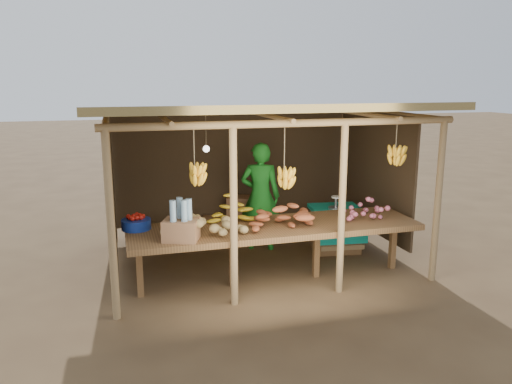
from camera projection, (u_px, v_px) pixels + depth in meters
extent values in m
plane|color=brown|center=(256.00, 258.00, 7.74)|extent=(60.00, 60.00, 0.00)
cylinder|color=#98784E|center=(111.00, 227.00, 5.53)|extent=(0.09, 0.09, 2.20)
cylinder|color=#98784E|center=(438.00, 203.00, 6.65)|extent=(0.09, 0.09, 2.20)
cylinder|color=#98784E|center=(111.00, 178.00, 8.35)|extent=(0.09, 0.09, 2.20)
cylinder|color=#98784E|center=(341.00, 166.00, 9.47)|extent=(0.09, 0.09, 2.20)
cylinder|color=#98784E|center=(234.00, 218.00, 5.91)|extent=(0.09, 0.09, 2.20)
cylinder|color=#98784E|center=(342.00, 210.00, 6.28)|extent=(0.09, 0.09, 2.20)
cylinder|color=#98784E|center=(291.00, 123.00, 5.85)|extent=(4.40, 0.09, 0.09)
cylinder|color=#98784E|center=(232.00, 109.00, 8.67)|extent=(4.40, 0.09, 0.09)
cube|color=olive|center=(256.00, 109.00, 7.24)|extent=(4.70, 3.50, 0.28)
cube|color=#41301E|center=(233.00, 166.00, 8.87)|extent=(4.20, 0.04, 1.98)
cube|color=#41301E|center=(112.00, 187.00, 7.11)|extent=(0.04, 2.40, 1.98)
cube|color=#41301E|center=(374.00, 172.00, 8.22)|extent=(0.04, 2.40, 1.98)
cube|color=brown|center=(275.00, 228.00, 6.68)|extent=(3.90, 1.05, 0.08)
cube|color=brown|center=(140.00, 270.00, 6.29)|extent=(0.08, 0.08, 0.72)
cube|color=brown|center=(232.00, 260.00, 6.61)|extent=(0.08, 0.08, 0.72)
cube|color=brown|center=(316.00, 252.00, 6.93)|extent=(0.08, 0.08, 0.72)
cube|color=brown|center=(393.00, 245.00, 7.25)|extent=(0.08, 0.08, 0.72)
cylinder|color=navy|center=(136.00, 224.00, 6.48)|extent=(0.38, 0.38, 0.13)
cube|color=#946542|center=(181.00, 230.00, 6.02)|extent=(0.50, 0.45, 0.26)
imported|color=#1B7D21|center=(260.00, 196.00, 8.01)|extent=(0.74, 0.62, 1.74)
cube|color=brown|center=(335.00, 231.00, 8.05)|extent=(0.77, 0.68, 0.65)
cube|color=#0D9887|center=(336.00, 209.00, 7.97)|extent=(0.86, 0.76, 0.06)
cube|color=#946542|center=(240.00, 225.00, 8.84)|extent=(0.53, 0.49, 0.34)
cube|color=#946542|center=(240.00, 206.00, 8.76)|extent=(0.53, 0.49, 0.34)
cube|color=#946542|center=(214.00, 227.00, 8.71)|extent=(0.53, 0.49, 0.34)
ellipsoid|color=#41301E|center=(156.00, 236.00, 8.01)|extent=(0.43, 0.43, 0.58)
ellipsoid|color=#41301E|center=(180.00, 234.00, 8.11)|extent=(0.43, 0.43, 0.58)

